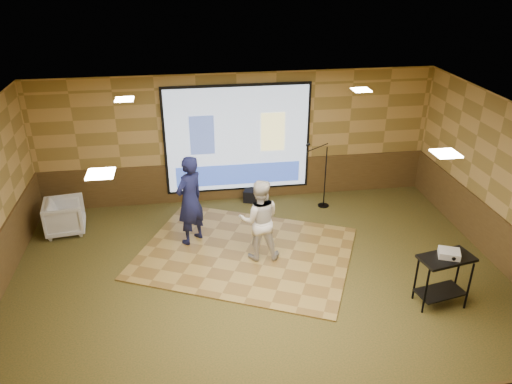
{
  "coord_description": "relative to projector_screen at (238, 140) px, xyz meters",
  "views": [
    {
      "loc": [
        -1.17,
        -7.15,
        5.39
      ],
      "look_at": [
        0.07,
        1.1,
        1.3
      ],
      "focal_mm": 35.0,
      "sensor_mm": 36.0,
      "label": 1
    }
  ],
  "objects": [
    {
      "name": "dance_floor",
      "position": [
        -0.15,
        -2.38,
        -1.46
      ],
      "size": [
        4.89,
        4.43,
        0.03
      ],
      "primitive_type": "cube",
      "rotation": [
        0.0,
        0.0,
        -0.43
      ],
      "color": "olive",
      "rests_on": "ground"
    },
    {
      "name": "player_right",
      "position": [
        0.1,
        -2.58,
        -0.64
      ],
      "size": [
        0.83,
        0.68,
        1.61
      ],
      "primitive_type": "imported",
      "rotation": [
        0.0,
        0.0,
        3.06
      ],
      "color": "silver",
      "rests_on": "dance_floor"
    },
    {
      "name": "room_shell",
      "position": [
        0.0,
        -3.44,
        0.62
      ],
      "size": [
        9.04,
        7.04,
        3.02
      ],
      "color": "tan",
      "rests_on": "ground"
    },
    {
      "name": "downlight_sw",
      "position": [
        -2.2,
        -4.94,
        1.5
      ],
      "size": [
        0.32,
        0.32,
        0.02
      ],
      "primitive_type": "cube",
      "color": "#FFE6BF",
      "rests_on": "room_shell"
    },
    {
      "name": "downlight_se",
      "position": [
        2.2,
        -4.94,
        1.5
      ],
      "size": [
        0.32,
        0.32,
        0.02
      ],
      "primitive_type": "cube",
      "color": "#FFE6BF",
      "rests_on": "room_shell"
    },
    {
      "name": "player_left",
      "position": [
        -1.16,
        -1.8,
        -0.52
      ],
      "size": [
        0.79,
        0.78,
        1.84
      ],
      "primitive_type": "imported",
      "rotation": [
        0.0,
        0.0,
        3.9
      ],
      "color": "#151842",
      "rests_on": "dance_floor"
    },
    {
      "name": "downlight_nw",
      "position": [
        -2.2,
        -1.64,
        1.5
      ],
      "size": [
        0.32,
        0.32,
        0.02
      ],
      "primitive_type": "cube",
      "color": "#FFE6BF",
      "rests_on": "room_shell"
    },
    {
      "name": "av_table",
      "position": [
        2.87,
        -4.38,
        -0.83
      ],
      "size": [
        0.88,
        0.46,
        0.93
      ],
      "rotation": [
        0.0,
        0.0,
        0.19
      ],
      "color": "black",
      "rests_on": "ground"
    },
    {
      "name": "wainscot_back",
      "position": [
        0.0,
        0.04,
        -1.0
      ],
      "size": [
        9.0,
        0.04,
        0.95
      ],
      "primitive_type": "cube",
      "color": "#463117",
      "rests_on": "ground"
    },
    {
      "name": "duffel_bag",
      "position": [
        0.34,
        -0.19,
        -1.33
      ],
      "size": [
        0.53,
        0.44,
        0.28
      ],
      "primitive_type": "cube",
      "rotation": [
        0.0,
        0.0,
        -0.36
      ],
      "color": "black",
      "rests_on": "ground"
    },
    {
      "name": "downlight_ne",
      "position": [
        2.2,
        -1.64,
        1.5
      ],
      "size": [
        0.32,
        0.32,
        0.02
      ],
      "primitive_type": "cube",
      "color": "#FFE6BF",
      "rests_on": "room_shell"
    },
    {
      "name": "projector",
      "position": [
        2.9,
        -4.37,
        -0.49
      ],
      "size": [
        0.41,
        0.38,
        0.11
      ],
      "primitive_type": "cube",
      "rotation": [
        0.0,
        0.0,
        -0.41
      ],
      "color": "silver",
      "rests_on": "av_table"
    },
    {
      "name": "projector_screen",
      "position": [
        0.0,
        0.0,
        0.0
      ],
      "size": [
        3.32,
        0.06,
        2.52
      ],
      "color": "black",
      "rests_on": "room_shell"
    },
    {
      "name": "banquet_chair",
      "position": [
        -3.76,
        -0.99,
        -1.12
      ],
      "size": [
        0.88,
        0.86,
        0.72
      ],
      "primitive_type": "imported",
      "rotation": [
        0.0,
        0.0,
        1.7
      ],
      "color": "gray",
      "rests_on": "ground"
    },
    {
      "name": "wainscot_right",
      "position": [
        4.48,
        -3.44,
        -1.0
      ],
      "size": [
        0.04,
        7.0,
        0.95
      ],
      "primitive_type": "cube",
      "color": "#463117",
      "rests_on": "ground"
    },
    {
      "name": "mic_stand",
      "position": [
        1.85,
        -0.66,
        -0.98
      ],
      "size": [
        0.62,
        0.25,
        1.58
      ],
      "rotation": [
        0.0,
        0.0,
        0.31
      ],
      "color": "black",
      "rests_on": "ground"
    },
    {
      "name": "ground",
      "position": [
        0.0,
        -3.44,
        -1.47
      ],
      "size": [
        9.0,
        9.0,
        0.0
      ],
      "primitive_type": "plane",
      "color": "#2E3719",
      "rests_on": "ground"
    }
  ]
}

